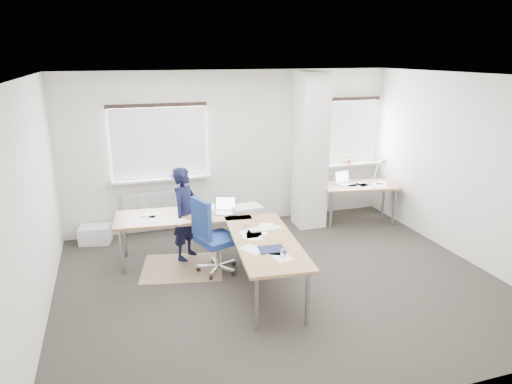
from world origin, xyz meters
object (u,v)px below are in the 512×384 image
object	(u,v)px
desk_main	(225,228)
desk_side	(360,187)
task_chair	(215,252)
person	(185,214)

from	to	relation	value
desk_main	desk_side	world-z (taller)	desk_side
task_chair	person	world-z (taller)	person
desk_main	desk_side	xyz separation A→B (m)	(2.91, 1.30, -0.01)
person	task_chair	bearing A→B (deg)	-114.16
desk_main	task_chair	world-z (taller)	task_chair
task_chair	person	distance (m)	0.82
desk_main	desk_side	size ratio (longest dim) A/B	1.89
desk_main	task_chair	xyz separation A→B (m)	(-0.14, 0.05, -0.37)
desk_side	person	size ratio (longest dim) A/B	1.04
desk_main	desk_side	bearing A→B (deg)	29.85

